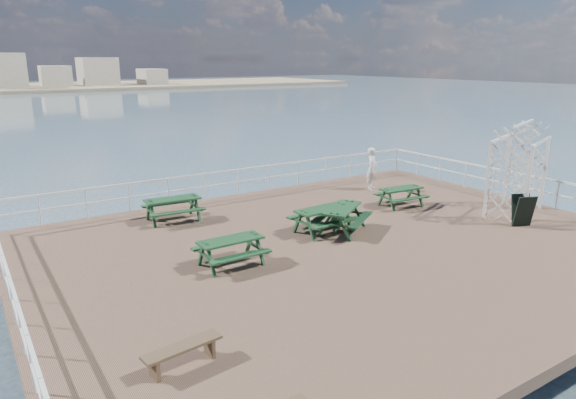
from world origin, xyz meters
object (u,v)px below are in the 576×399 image
Objects in this scene: picnic_table_e at (401,193)px; picnic_table_a at (173,204)px; picnic_table_c at (342,214)px; trellis_arbor at (517,174)px; picnic_table_d at (231,246)px; person at (372,169)px; flat_bench_near at (183,351)px; picnic_table_b at (323,215)px.

picnic_table_a is at bearing 164.73° from picnic_table_e.
picnic_table_c is 6.74m from trellis_arbor.
picnic_table_c is 1.36× the size of picnic_table_d.
person is (0.82, 2.55, 0.39)m from picnic_table_e.
flat_bench_near is (-3.03, -8.39, -0.25)m from picnic_table_a.
picnic_table_a is 1.11× the size of picnic_table_e.
picnic_table_d is at bearing 154.04° from trellis_arbor.
picnic_table_b is (3.58, -3.77, 0.01)m from picnic_table_a.
picnic_table_c is at bearing 24.14° from flat_bench_near.
person is (8.67, -0.39, 0.32)m from picnic_table_a.
picnic_table_c reaches higher than picnic_table_a.
person reaches higher than picnic_table_b.
picnic_table_b is 1.11× the size of picnic_table_d.
picnic_table_d is at bearing -87.33° from picnic_table_a.
picnic_table_d is 0.54× the size of trellis_arbor.
picnic_table_c is at bearing -158.32° from picnic_table_e.
picnic_table_c is 8.38m from flat_bench_near.
picnic_table_d is at bearing 170.40° from person.
person reaches higher than picnic_table_e.
picnic_table_a reaches higher than picnic_table_d.
picnic_table_a is 5.78m from picnic_table_c.
picnic_table_a is 5.20m from picnic_table_b.
picnic_table_b reaches higher than picnic_table_d.
picnic_table_b is at bearing 12.36° from picnic_table_d.
person reaches higher than picnic_table_c.
picnic_table_e is at bearing -16.92° from picnic_table_c.
picnic_table_c is at bearing -176.49° from person.
picnic_table_c is 1.36× the size of picnic_table_e.
picnic_table_e reaches higher than flat_bench_near.
flat_bench_near is 13.89m from trellis_arbor.
picnic_table_e is (3.72, 1.10, -0.07)m from picnic_table_c.
trellis_arbor reaches higher than picnic_table_e.
picnic_table_e is 12.17m from flat_bench_near.
picnic_table_a is at bearing 63.01° from flat_bench_near.
picnic_table_b is 6.12m from person.
picnic_table_c is 3.88m from picnic_table_e.
trellis_arbor is (10.72, -1.19, 0.90)m from picnic_table_d.
picnic_table_d is 1.00× the size of picnic_table_e.
trellis_arbor reaches higher than person.
flat_bench_near is at bearing -148.18° from picnic_table_b.
picnic_table_b is 0.81× the size of picnic_table_c.
trellis_arbor is at bearing -105.88° from person.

